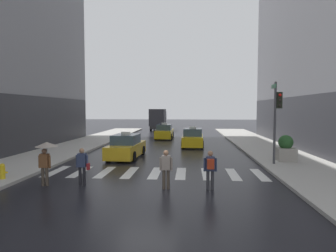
# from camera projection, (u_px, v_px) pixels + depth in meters

# --- Properties ---
(ground_plane) EXTENTS (160.00, 160.00, 0.00)m
(ground_plane) POSITION_uv_depth(u_px,v_px,m) (147.00, 189.00, 12.07)
(ground_plane) COLOR black
(crosswalk_markings) EXTENTS (11.30, 2.80, 0.01)m
(crosswalk_markings) POSITION_uv_depth(u_px,v_px,m) (155.00, 173.00, 15.06)
(crosswalk_markings) COLOR silver
(crosswalk_markings) RESTS_ON ground
(traffic_light_pole) EXTENTS (0.44, 0.84, 4.80)m
(traffic_light_pole) POSITION_uv_depth(u_px,v_px,m) (277.00, 111.00, 16.63)
(traffic_light_pole) COLOR #47474C
(traffic_light_pole) RESTS_ON curb_right
(taxi_lead) EXTENTS (2.13, 4.63, 1.80)m
(taxi_lead) POSITION_uv_depth(u_px,v_px,m) (126.00, 147.00, 19.74)
(taxi_lead) COLOR gold
(taxi_lead) RESTS_ON ground
(taxi_second) EXTENTS (2.03, 4.59, 1.80)m
(taxi_second) POSITION_uv_depth(u_px,v_px,m) (193.00, 138.00, 25.78)
(taxi_second) COLOR yellow
(taxi_second) RESTS_ON ground
(taxi_third) EXTENTS (1.97, 4.56, 1.80)m
(taxi_third) POSITION_uv_depth(u_px,v_px,m) (164.00, 132.00, 32.59)
(taxi_third) COLOR yellow
(taxi_third) RESTS_ON ground
(box_truck) EXTENTS (2.36, 7.57, 3.35)m
(box_truck) POSITION_uv_depth(u_px,v_px,m) (158.00, 119.00, 44.57)
(box_truck) COLOR #2D2D2D
(box_truck) RESTS_ON ground
(pedestrian_with_umbrella) EXTENTS (0.96, 0.96, 1.94)m
(pedestrian_with_umbrella) POSITION_uv_depth(u_px,v_px,m) (46.00, 152.00, 12.42)
(pedestrian_with_umbrella) COLOR #473D33
(pedestrian_with_umbrella) RESTS_ON ground
(pedestrian_with_backpack) EXTENTS (0.55, 0.43, 1.65)m
(pedestrian_with_backpack) POSITION_uv_depth(u_px,v_px,m) (210.00, 167.00, 11.76)
(pedestrian_with_backpack) COLOR #333338
(pedestrian_with_backpack) RESTS_ON ground
(pedestrian_with_handbag) EXTENTS (0.60, 0.24, 1.65)m
(pedestrian_with_handbag) POSITION_uv_depth(u_px,v_px,m) (82.00, 164.00, 12.58)
(pedestrian_with_handbag) COLOR black
(pedestrian_with_handbag) RESTS_ON ground
(pedestrian_plain_coat) EXTENTS (0.55, 0.24, 1.65)m
(pedestrian_plain_coat) POSITION_uv_depth(u_px,v_px,m) (166.00, 167.00, 11.97)
(pedestrian_plain_coat) COLOR #473D33
(pedestrian_plain_coat) RESTS_ON ground
(fire_hydrant) EXTENTS (0.48, 0.24, 0.72)m
(fire_hydrant) POSITION_uv_depth(u_px,v_px,m) (2.00, 171.00, 13.15)
(fire_hydrant) COLOR gold
(fire_hydrant) RESTS_ON curb_left
(planter_near_corner) EXTENTS (1.10, 1.10, 1.60)m
(planter_near_corner) POSITION_uv_depth(u_px,v_px,m) (286.00, 149.00, 17.81)
(planter_near_corner) COLOR #A8A399
(planter_near_corner) RESTS_ON curb_right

